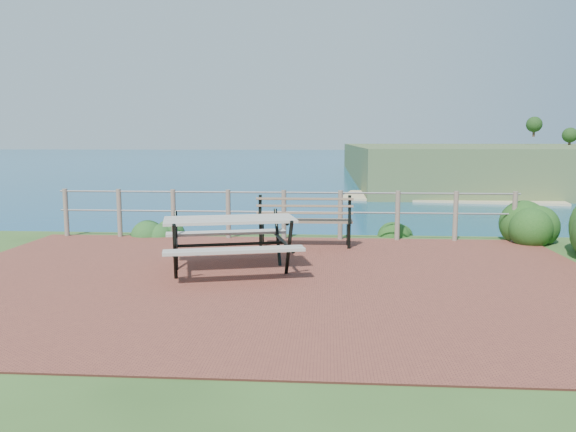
{
  "coord_description": "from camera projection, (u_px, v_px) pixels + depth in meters",
  "views": [
    {
      "loc": [
        0.88,
        -7.98,
        2.03
      ],
      "look_at": [
        0.22,
        1.42,
        0.75
      ],
      "focal_mm": 35.0,
      "sensor_mm": 36.0,
      "label": 1
    }
  ],
  "objects": [
    {
      "name": "shrub_lip_west",
      "position": [
        159.0,
        235.0,
        12.06
      ],
      "size": [
        0.74,
        0.74,
        0.47
      ],
      "primitive_type": "ellipsoid",
      "color": "#1E511F",
      "rests_on": "ground"
    },
    {
      "name": "ocean",
      "position": [
        325.0,
        145.0,
        205.92
      ],
      "size": [
        1200.0,
        1200.0,
        0.0
      ],
      "primitive_type": "plane",
      "color": "#146F7B",
      "rests_on": "ground"
    },
    {
      "name": "ground",
      "position": [
        266.0,
        279.0,
        8.23
      ],
      "size": [
        10.0,
        7.0,
        0.12
      ],
      "primitive_type": "cube",
      "color": "brown",
      "rests_on": "ground"
    },
    {
      "name": "safety_railing",
      "position": [
        284.0,
        212.0,
        11.46
      ],
      "size": [
        9.4,
        0.1,
        1.0
      ],
      "color": "#6B5B4C",
      "rests_on": "ground"
    },
    {
      "name": "shrub_lip_east",
      "position": [
        400.0,
        235.0,
        12.11
      ],
      "size": [
        0.66,
        0.66,
        0.36
      ],
      "primitive_type": "ellipsoid",
      "color": "#154013",
      "rests_on": "ground"
    },
    {
      "name": "park_bench",
      "position": [
        305.0,
        213.0,
        10.6
      ],
      "size": [
        1.79,
        0.48,
        1.01
      ],
      "rotation": [
        0.0,
        0.0,
        0.02
      ],
      "color": "brown",
      "rests_on": "ground"
    },
    {
      "name": "picnic_table",
      "position": [
        230.0,
        239.0,
        8.57
      ],
      "size": [
        2.11,
        1.67,
        0.83
      ],
      "rotation": [
        0.0,
        0.0,
        0.25
      ],
      "color": "#9E9A8D",
      "rests_on": "ground"
    },
    {
      "name": "shrub_right_edge",
      "position": [
        530.0,
        242.0,
        11.19
      ],
      "size": [
        1.08,
        1.08,
        1.54
      ],
      "primitive_type": "ellipsoid",
      "color": "#154013",
      "rests_on": "ground"
    }
  ]
}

